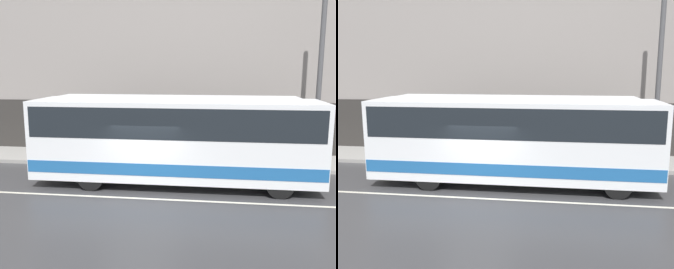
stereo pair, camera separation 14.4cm
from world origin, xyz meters
TOP-DOWN VIEW (x-y plane):
  - ground_plane at (0.00, 0.00)m, footprint 60.00×60.00m
  - sidewalk at (0.00, 5.45)m, footprint 60.00×2.89m
  - building_facade at (0.00, 7.03)m, footprint 60.00×0.35m
  - lane_stripe at (0.00, 0.00)m, footprint 54.00×0.14m
  - transit_bus at (0.96, 1.80)m, footprint 10.87×2.60m
  - utility_pole_near at (6.92, 4.80)m, footprint 0.22×0.22m
  - pedestrian_waiting at (-0.70, 5.92)m, footprint 0.36×0.36m

SIDE VIEW (x-z plane):
  - ground_plane at x=0.00m, z-range 0.00..0.00m
  - lane_stripe at x=0.00m, z-range 0.00..0.01m
  - sidewalk at x=0.00m, z-range 0.00..0.17m
  - pedestrian_waiting at x=-0.70m, z-range 0.11..1.68m
  - transit_bus at x=0.96m, z-range 0.22..3.65m
  - utility_pole_near at x=6.92m, z-range 0.17..8.00m
  - building_facade at x=0.00m, z-range -0.21..13.13m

